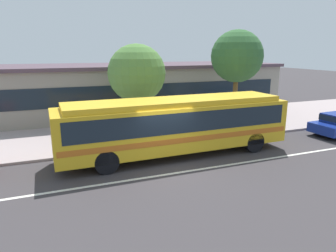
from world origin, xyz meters
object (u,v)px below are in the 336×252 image
pedestrian_waiting_near_sign (227,116)px  street_tree_mid_block (237,57)px  pedestrian_standing_by_tree (132,127)px  bus_stop_sign (241,109)px  street_tree_near_stop (137,74)px  pedestrian_walking_along_curb (178,119)px  transit_bus (176,123)px

pedestrian_waiting_near_sign → street_tree_mid_block: street_tree_mid_block is taller
street_tree_mid_block → pedestrian_standing_by_tree: bearing=-162.9°
pedestrian_standing_by_tree → street_tree_mid_block: (7.70, 2.37, 3.45)m
bus_stop_sign → street_tree_mid_block: (1.32, 2.63, 2.87)m
bus_stop_sign → street_tree_near_stop: bearing=150.6°
pedestrian_standing_by_tree → street_tree_near_stop: (1.07, 2.72, 2.51)m
pedestrian_walking_along_curb → bus_stop_sign: bus_stop_sign is taller
pedestrian_standing_by_tree → bus_stop_sign: bearing=-2.3°
bus_stop_sign → street_tree_near_stop: (-5.31, 2.98, 1.93)m
transit_bus → pedestrian_walking_along_curb: (1.19, 2.58, -0.46)m
pedestrian_walking_along_curb → street_tree_mid_block: bearing=20.1°
pedestrian_standing_by_tree → street_tree_near_stop: bearing=68.5°
transit_bus → pedestrian_waiting_near_sign: 4.94m
pedestrian_waiting_near_sign → street_tree_mid_block: size_ratio=0.27×
pedestrian_walking_along_curb → street_tree_near_stop: street_tree_near_stop is taller
pedestrian_waiting_near_sign → street_tree_mid_block: 4.34m
pedestrian_standing_by_tree → street_tree_mid_block: bearing=17.1°
transit_bus → street_tree_mid_block: 8.05m
street_tree_near_stop → pedestrian_standing_by_tree: bearing=-111.5°
transit_bus → pedestrian_walking_along_curb: 2.88m
street_tree_near_stop → transit_bus: bearing=-83.7°
transit_bus → pedestrian_walking_along_curb: transit_bus is taller
pedestrian_waiting_near_sign → street_tree_near_stop: size_ratio=0.32×
pedestrian_waiting_near_sign → pedestrian_walking_along_curb: (-3.11, 0.19, 0.04)m
pedestrian_walking_along_curb → bus_stop_sign: size_ratio=0.74×
pedestrian_walking_along_curb → pedestrian_standing_by_tree: bearing=-168.4°
pedestrian_walking_along_curb → street_tree_near_stop: size_ratio=0.33×
street_tree_mid_block → transit_bus: bearing=-144.3°
transit_bus → pedestrian_waiting_near_sign: size_ratio=6.70×
bus_stop_sign → street_tree_mid_block: bearing=63.4°
transit_bus → bus_stop_sign: transit_bus is taller
transit_bus → bus_stop_sign: (4.78, 1.75, 0.03)m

